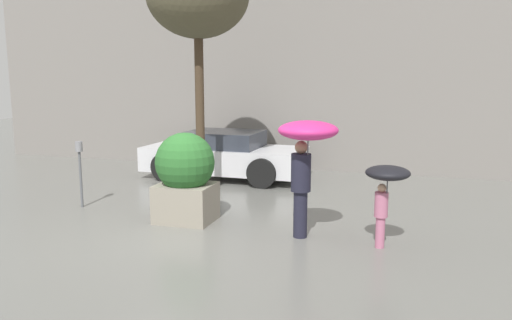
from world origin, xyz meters
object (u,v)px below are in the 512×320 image
at_px(parked_car_near, 225,155).
at_px(parking_meter, 80,160).
at_px(person_adult, 306,147).
at_px(planter_box, 185,175).
at_px(person_child, 386,182).

relative_size(parked_car_near, parking_meter, 3.11).
xyz_separation_m(person_adult, parked_car_near, (-2.95, 4.24, -0.93)).
distance_m(planter_box, parked_car_near, 3.96).
xyz_separation_m(parked_car_near, parking_meter, (-1.73, -3.59, 0.37)).
xyz_separation_m(planter_box, parking_meter, (-2.42, 0.29, 0.10)).
bearing_deg(parking_meter, planter_box, -6.91).
height_order(person_child, parked_car_near, person_child).
distance_m(person_child, parking_meter, 5.98).
bearing_deg(parked_car_near, person_adult, -143.90).
relative_size(planter_box, parking_meter, 1.22).
relative_size(person_adult, parking_meter, 1.44).
xyz_separation_m(person_child, parked_car_near, (-4.20, 4.36, -0.45)).
distance_m(person_adult, person_child, 1.34).
height_order(planter_box, person_child, planter_box).
bearing_deg(parked_car_near, planter_box, -168.63).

